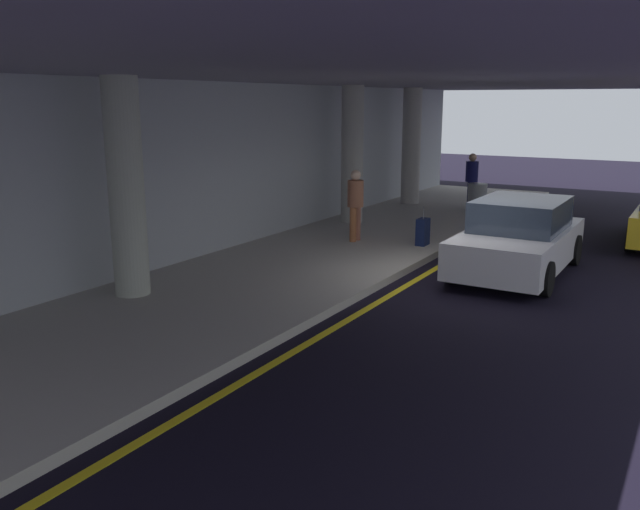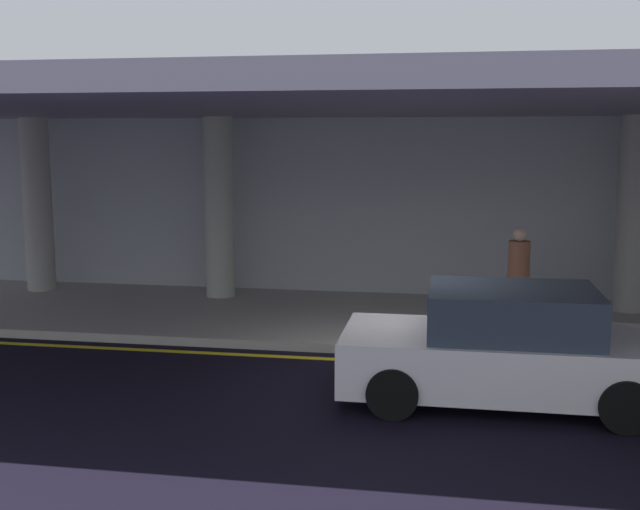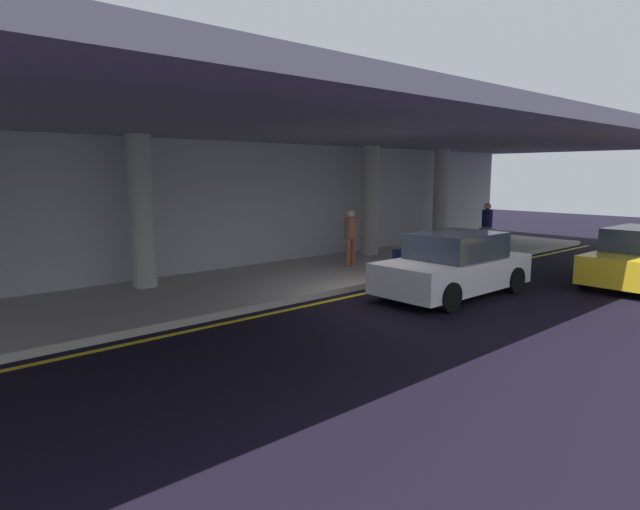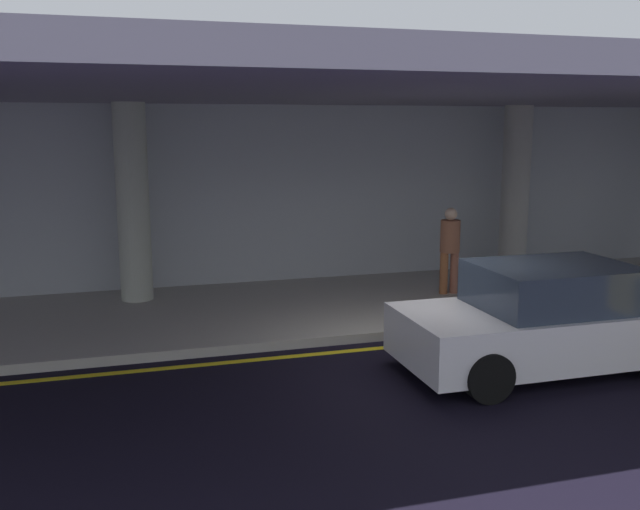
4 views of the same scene
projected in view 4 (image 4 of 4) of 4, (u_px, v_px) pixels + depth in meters
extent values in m
plane|color=black|center=(429.00, 359.00, 10.37)|extent=(60.00, 60.00, 0.00)
cube|color=#ADA79E|center=(359.00, 304.00, 13.29)|extent=(26.00, 4.20, 0.15)
cube|color=yellow|center=(411.00, 345.00, 11.01)|extent=(26.00, 0.14, 0.01)
cylinder|color=#ABAFA0|center=(133.00, 203.00, 12.99)|extent=(0.59, 0.59, 3.65)
cylinder|color=#A8A69F|center=(515.00, 191.00, 15.22)|extent=(0.59, 0.59, 3.65)
cube|color=gray|center=(371.00, 92.00, 12.11)|extent=(28.00, 13.20, 0.30)
cube|color=#AAB0B6|center=(325.00, 196.00, 15.07)|extent=(26.00, 0.30, 3.80)
cube|color=white|center=(544.00, 332.00, 9.84)|extent=(4.10, 1.80, 0.70)
cube|color=#2D3847|center=(553.00, 286.00, 9.75)|extent=(2.10, 1.60, 0.60)
cylinder|color=black|center=(587.00, 324.00, 11.06)|extent=(0.64, 0.22, 0.64)
cylinder|color=black|center=(429.00, 338.00, 10.31)|extent=(0.64, 0.22, 0.64)
cylinder|color=black|center=(488.00, 377.00, 8.71)|extent=(0.64, 0.22, 0.64)
cylinder|color=#9E5933|center=(444.00, 273.00, 13.68)|extent=(0.16, 0.16, 0.82)
cylinder|color=#9A5B45|center=(454.00, 272.00, 13.74)|extent=(0.16, 0.16, 0.82)
cylinder|color=#94583F|center=(450.00, 236.00, 13.58)|extent=(0.38, 0.38, 0.62)
sphere|color=beige|center=(451.00, 214.00, 13.50)|extent=(0.24, 0.24, 0.24)
cube|color=#111C45|center=(509.00, 295.00, 12.36)|extent=(0.36, 0.22, 0.62)
cylinder|color=slate|center=(510.00, 270.00, 12.27)|extent=(0.02, 0.02, 0.28)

